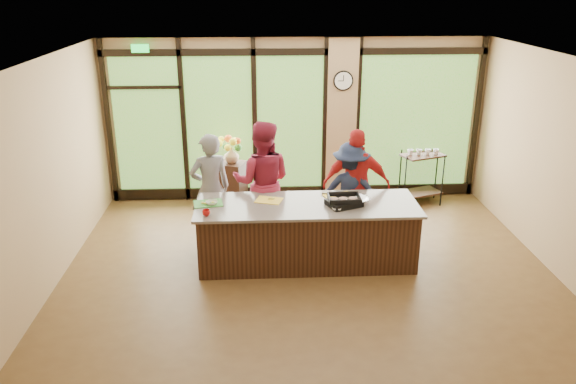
{
  "coord_description": "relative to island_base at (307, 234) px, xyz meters",
  "views": [
    {
      "loc": [
        -0.67,
        -7.15,
        3.94
      ],
      "look_at": [
        -0.27,
        0.4,
        1.07
      ],
      "focal_mm": 35.0,
      "sensor_mm": 36.0,
      "label": 1
    }
  ],
  "objects": [
    {
      "name": "island_base",
      "position": [
        0.0,
        0.0,
        0.0
      ],
      "size": [
        3.1,
        1.0,
        0.88
      ],
      "primitive_type": "cube",
      "color": "#331B11",
      "rests_on": "floor"
    },
    {
      "name": "floor",
      "position": [
        0.0,
        -0.3,
        -0.44
      ],
      "size": [
        7.0,
        7.0,
        0.0
      ],
      "primitive_type": "plane",
      "color": "brown",
      "rests_on": "ground"
    },
    {
      "name": "right_wall",
      "position": [
        3.5,
        -0.3,
        1.06
      ],
      "size": [
        0.0,
        6.0,
        6.0
      ],
      "primitive_type": "plane",
      "rotation": [
        1.57,
        0.0,
        -1.57
      ],
      "color": "tan",
      "rests_on": "floor"
    },
    {
      "name": "cook_midleft",
      "position": [
        -0.64,
        0.82,
        0.54
      ],
      "size": [
        1.03,
        0.85,
        1.95
      ],
      "primitive_type": "imported",
      "rotation": [
        0.0,
        0.0,
        3.02
      ],
      "color": "maroon",
      "rests_on": "floor"
    },
    {
      "name": "cook_midright",
      "position": [
        0.85,
        0.8,
        0.46
      ],
      "size": [
        1.1,
        0.56,
        1.81
      ],
      "primitive_type": "imported",
      "rotation": [
        0.0,
        0.0,
        3.02
      ],
      "color": "red",
      "rests_on": "floor"
    },
    {
      "name": "prep_bowl_near",
      "position": [
        -1.37,
        0.05,
        0.51
      ],
      "size": [
        0.18,
        0.18,
        0.05
      ],
      "primitive_type": "imported",
      "rotation": [
        0.0,
        0.0,
        0.05
      ],
      "color": "silver",
      "rests_on": "countertop"
    },
    {
      "name": "prep_bowl_far",
      "position": [
        0.3,
        0.42,
        0.49
      ],
      "size": [
        0.14,
        0.14,
        0.03
      ],
      "primitive_type": "imported",
      "rotation": [
        0.0,
        0.0,
        -0.16
      ],
      "color": "silver",
      "rests_on": "countertop"
    },
    {
      "name": "left_wall",
      "position": [
        -3.5,
        -0.3,
        1.06
      ],
      "size": [
        0.0,
        6.0,
        6.0
      ],
      "primitive_type": "plane",
      "rotation": [
        1.57,
        0.0,
        1.57
      ],
      "color": "tan",
      "rests_on": "floor"
    },
    {
      "name": "flower_vase",
      "position": [
        -1.17,
        2.18,
        0.57
      ],
      "size": [
        0.3,
        0.3,
        0.28
      ],
      "primitive_type": "imported",
      "rotation": [
        0.0,
        0.0,
        0.12
      ],
      "color": "#9C7B55",
      "rests_on": "flower_stand"
    },
    {
      "name": "red_ramekin",
      "position": [
        -1.41,
        -0.35,
        0.52
      ],
      "size": [
        0.12,
        0.12,
        0.09
      ],
      "primitive_type": "imported",
      "rotation": [
        0.0,
        0.0,
        0.08
      ],
      "color": "#AB1211",
      "rests_on": "countertop"
    },
    {
      "name": "back_wall",
      "position": [
        0.0,
        2.7,
        1.06
      ],
      "size": [
        7.0,
        0.0,
        7.0
      ],
      "primitive_type": "plane",
      "rotation": [
        1.57,
        0.0,
        0.0
      ],
      "color": "tan",
      "rests_on": "floor"
    },
    {
      "name": "prep_bowl_mid",
      "position": [
        0.4,
        -0.25,
        0.5
      ],
      "size": [
        0.18,
        0.18,
        0.05
      ],
      "primitive_type": "imported",
      "rotation": [
        0.0,
        0.0,
        0.23
      ],
      "color": "silver",
      "rests_on": "countertop"
    },
    {
      "name": "cutting_board_center",
      "position": [
        -0.55,
        0.16,
        0.49
      ],
      "size": [
        0.44,
        0.38,
        0.01
      ],
      "primitive_type": "cube",
      "rotation": [
        0.0,
        0.0,
        -0.31
      ],
      "color": "yellow",
      "rests_on": "countertop"
    },
    {
      "name": "cook_left",
      "position": [
        -1.45,
        0.83,
        0.44
      ],
      "size": [
        0.75,
        0.61,
        1.76
      ],
      "primitive_type": "imported",
      "rotation": [
        0.0,
        0.0,
        3.48
      ],
      "color": "slate",
      "rests_on": "floor"
    },
    {
      "name": "wall_clock",
      "position": [
        0.85,
        2.57,
        1.81
      ],
      "size": [
        0.36,
        0.04,
        0.36
      ],
      "color": "black",
      "rests_on": "window_wall"
    },
    {
      "name": "ceiling",
      "position": [
        0.0,
        -0.3,
        2.56
      ],
      "size": [
        7.0,
        7.0,
        0.0
      ],
      "primitive_type": "plane",
      "rotation": [
        3.14,
        0.0,
        0.0
      ],
      "color": "silver",
      "rests_on": "back_wall"
    },
    {
      "name": "mixing_bowl",
      "position": [
        0.72,
        -0.0,
        0.52
      ],
      "size": [
        0.44,
        0.44,
        0.08
      ],
      "primitive_type": "imported",
      "rotation": [
        0.0,
        0.0,
        0.36
      ],
      "color": "silver",
      "rests_on": "countertop"
    },
    {
      "name": "flower_stand",
      "position": [
        -1.17,
        2.18,
        -0.0
      ],
      "size": [
        0.56,
        0.56,
        0.87
      ],
      "primitive_type": "cube",
      "rotation": [
        0.0,
        0.0,
        -0.35
      ],
      "color": "#331B11",
      "rests_on": "floor"
    },
    {
      "name": "roasting_pan",
      "position": [
        0.52,
        -0.08,
        0.52
      ],
      "size": [
        0.55,
        0.5,
        0.08
      ],
      "primitive_type": "cube",
      "rotation": [
        0.0,
        0.0,
        0.4
      ],
      "color": "black",
      "rests_on": "countertop"
    },
    {
      "name": "cook_right",
      "position": [
        0.76,
        0.82,
        0.36
      ],
      "size": [
        1.14,
        0.81,
        1.59
      ],
      "primitive_type": "imported",
      "rotation": [
        0.0,
        0.0,
        2.91
      ],
      "color": "#192037",
      "rests_on": "floor"
    },
    {
      "name": "cutting_board_left",
      "position": [
        -1.42,
        0.09,
        0.49
      ],
      "size": [
        0.45,
        0.37,
        0.01
      ],
      "primitive_type": "cube",
      "rotation": [
        0.0,
        0.0,
        0.16
      ],
      "color": "#3B8E33",
      "rests_on": "countertop"
    },
    {
      "name": "countertop",
      "position": [
        0.0,
        0.0,
        0.46
      ],
      "size": [
        3.2,
        1.1,
        0.04
      ],
      "primitive_type": "cube",
      "color": "gray",
      "rests_on": "island_base"
    },
    {
      "name": "window_wall",
      "position": [
        0.16,
        2.65,
        0.95
      ],
      "size": [
        6.9,
        0.12,
        3.0
      ],
      "color": "tan",
      "rests_on": "floor"
    },
    {
      "name": "cutting_board_right",
      "position": [
        0.51,
        0.26,
        0.49
      ],
      "size": [
        0.51,
        0.45,
        0.01
      ],
      "primitive_type": "cube",
      "rotation": [
        0.0,
        0.0,
        0.34
      ],
      "color": "yellow",
      "rests_on": "countertop"
    },
    {
      "name": "bar_cart",
      "position": [
        2.33,
        2.27,
        0.18
      ],
      "size": [
        0.86,
        0.67,
        1.04
      ],
      "rotation": [
        0.0,
        0.0,
        0.36
      ],
      "color": "#331B11",
      "rests_on": "floor"
    }
  ]
}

